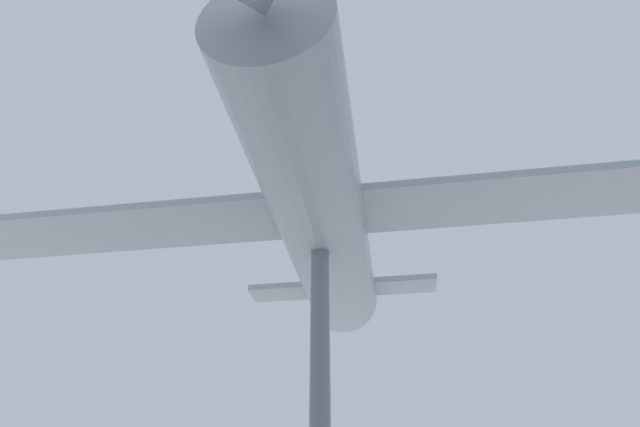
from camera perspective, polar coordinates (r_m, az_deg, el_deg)
name	(u,v)px	position (r m, az deg, el deg)	size (l,w,h in m)	color
support_pylon_central	(320,414)	(9.92, 0.00, -21.89)	(0.40, 0.40, 6.67)	slate
suspended_airplane	(318,207)	(11.32, -0.20, 0.77)	(17.92, 12.42, 3.22)	#93999E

